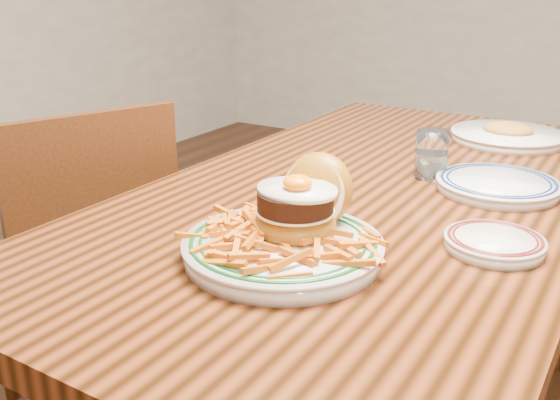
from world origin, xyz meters
The scene contains 7 objects.
table centered at (0.00, 0.00, 0.66)m, with size 0.85×1.60×0.75m.
chair_left centered at (-0.70, -0.20, 0.47)m, with size 0.53×0.53×0.89m.
main_plate centered at (0.01, -0.38, 0.79)m, with size 0.32×0.33×0.15m.
side_plate centered at (0.29, -0.20, 0.76)m, with size 0.16×0.16×0.02m.
rear_plate centered at (0.22, 0.10, 0.77)m, with size 0.25×0.25×0.03m.
water_glass centered at (0.07, 0.12, 0.80)m, with size 0.07×0.07×0.11m.
far_plate centered at (0.15, 0.53, 0.77)m, with size 0.29×0.29×0.05m.
Camera 1 is at (0.48, -1.16, 1.17)m, focal length 40.00 mm.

